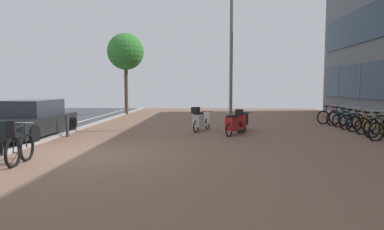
# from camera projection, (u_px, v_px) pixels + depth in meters

# --- Properties ---
(ground) EXTENTS (21.00, 40.00, 0.13)m
(ground) POSITION_uv_depth(u_px,v_px,m) (144.00, 157.00, 8.96)
(ground) COLOR #313238
(bicycle_foreground) EXTENTS (0.63, 1.43, 1.11)m
(bicycle_foreground) POSITION_uv_depth(u_px,v_px,m) (17.00, 148.00, 7.97)
(bicycle_foreground) COLOR black
(bicycle_foreground) RESTS_ON ground
(bicycle_rack_00) EXTENTS (1.30, 0.55, 0.96)m
(bicycle_rack_00) POSITION_uv_depth(u_px,v_px,m) (384.00, 131.00, 11.50)
(bicycle_rack_00) COLOR black
(bicycle_rack_00) RESTS_ON ground
(bicycle_rack_01) EXTENTS (1.40, 0.53, 1.02)m
(bicycle_rack_01) POSITION_uv_depth(u_px,v_px,m) (380.00, 128.00, 12.24)
(bicycle_rack_01) COLOR black
(bicycle_rack_01) RESTS_ON ground
(bicycle_rack_02) EXTENTS (1.30, 0.48, 0.96)m
(bicycle_rack_02) POSITION_uv_depth(u_px,v_px,m) (370.00, 126.00, 13.00)
(bicycle_rack_02) COLOR black
(bicycle_rack_02) RESTS_ON ground
(bicycle_rack_03) EXTENTS (1.33, 0.48, 0.95)m
(bicycle_rack_03) POSITION_uv_depth(u_px,v_px,m) (361.00, 124.00, 13.75)
(bicycle_rack_03) COLOR black
(bicycle_rack_03) RESTS_ON ground
(bicycle_rack_04) EXTENTS (1.29, 0.56, 0.98)m
(bicycle_rack_04) POSITION_uv_depth(u_px,v_px,m) (352.00, 122.00, 14.51)
(bicycle_rack_04) COLOR black
(bicycle_rack_04) RESTS_ON ground
(bicycle_rack_05) EXTENTS (1.33, 0.48, 0.95)m
(bicycle_rack_05) POSITION_uv_depth(u_px,v_px,m) (346.00, 120.00, 15.26)
(bicycle_rack_05) COLOR black
(bicycle_rack_05) RESTS_ON ground
(bicycle_rack_06) EXTENTS (1.34, 0.47, 0.98)m
(bicycle_rack_06) POSITION_uv_depth(u_px,v_px,m) (339.00, 118.00, 16.01)
(bicycle_rack_06) COLOR black
(bicycle_rack_06) RESTS_ON ground
(bicycle_rack_07) EXTENTS (1.32, 0.49, 0.98)m
(bicycle_rack_07) POSITION_uv_depth(u_px,v_px,m) (329.00, 117.00, 16.77)
(bicycle_rack_07) COLOR black
(bicycle_rack_07) RESTS_ON ground
(scooter_near) EXTENTS (0.79, 1.72, 0.97)m
(scooter_near) POSITION_uv_depth(u_px,v_px,m) (241.00, 121.00, 13.87)
(scooter_near) COLOR black
(scooter_near) RESTS_ON ground
(scooter_mid) EXTENTS (0.89, 1.73, 1.06)m
(scooter_mid) POSITION_uv_depth(u_px,v_px,m) (200.00, 120.00, 13.94)
(scooter_mid) COLOR black
(scooter_mid) RESTS_ON ground
(scooter_far) EXTENTS (0.99, 1.61, 0.81)m
(scooter_far) POSITION_uv_depth(u_px,v_px,m) (234.00, 124.00, 12.81)
(scooter_far) COLOR black
(scooter_far) RESTS_ON ground
(parked_car_near) EXTENTS (1.91, 4.11, 1.36)m
(parked_car_near) POSITION_uv_depth(u_px,v_px,m) (32.00, 120.00, 12.30)
(parked_car_near) COLOR black
(parked_car_near) RESTS_ON ground
(lamp_post) EXTENTS (0.20, 0.52, 6.45)m
(lamp_post) POSITION_uv_depth(u_px,v_px,m) (231.00, 47.00, 14.38)
(lamp_post) COLOR slate
(lamp_post) RESTS_ON ground
(street_tree) EXTENTS (2.41, 2.41, 5.37)m
(street_tree) POSITION_uv_depth(u_px,v_px,m) (126.00, 52.00, 22.20)
(street_tree) COLOR brown
(street_tree) RESTS_ON ground
(bollard_far) EXTENTS (0.12, 0.12, 0.82)m
(bollard_far) POSITION_uv_depth(u_px,v_px,m) (67.00, 126.00, 12.42)
(bollard_far) COLOR #38383D
(bollard_far) RESTS_ON ground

